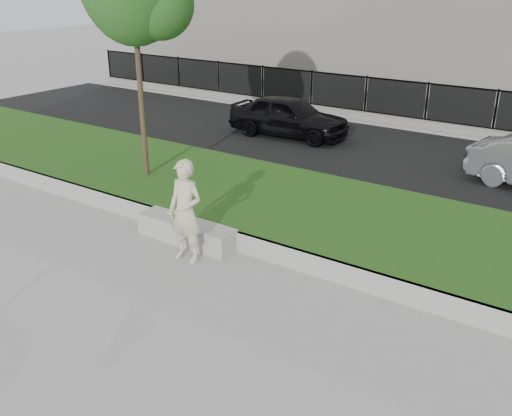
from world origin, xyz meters
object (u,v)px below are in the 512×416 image
Objects in this scene: stone_bench at (187,231)px; car_dark at (289,116)px; man at (186,211)px; book at (173,213)px.

car_dark reaches higher than stone_bench.
book is at bearing 141.73° from man.
man reaches higher than book.
man is 8.85m from car_dark.
man is 1.30m from book.
car_dark is at bearing 107.32° from man.
stone_bench is 1.04m from man.
book is at bearing 161.32° from stone_bench.
man reaches higher than car_dark.
stone_bench is at bearing -24.35° from book.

